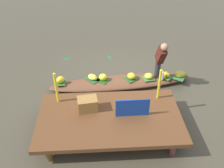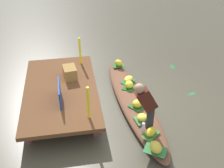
% 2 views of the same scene
% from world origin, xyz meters
% --- Properties ---
extents(canal_water, '(40.00, 40.00, 0.00)m').
position_xyz_m(canal_water, '(0.00, 0.00, 0.00)').
color(canal_water, '#464031').
rests_on(canal_water, ground).
extents(dock_platform, '(3.20, 1.80, 0.46)m').
position_xyz_m(dock_platform, '(0.42, 1.79, 0.40)').
color(dock_platform, brown).
rests_on(dock_platform, ground).
extents(vendor_boat, '(4.15, 1.10, 0.22)m').
position_xyz_m(vendor_boat, '(0.00, 0.00, 0.11)').
color(vendor_boat, brown).
rests_on(vendor_boat, ground).
extents(leaf_mat_0, '(0.47, 0.48, 0.01)m').
position_xyz_m(leaf_mat_0, '(0.82, -0.04, 0.22)').
color(leaf_mat_0, '#246031').
rests_on(leaf_mat_0, vendor_boat).
extents(banana_bunch_0, '(0.35, 0.36, 0.15)m').
position_xyz_m(banana_bunch_0, '(0.82, -0.04, 0.29)').
color(banana_bunch_0, yellow).
rests_on(banana_bunch_0, vendor_boat).
extents(leaf_mat_1, '(0.37, 0.37, 0.01)m').
position_xyz_m(leaf_mat_1, '(-0.79, -0.00, 0.22)').
color(leaf_mat_1, '#3D743A').
rests_on(leaf_mat_1, vendor_boat).
extents(banana_bunch_1, '(0.32, 0.31, 0.15)m').
position_xyz_m(banana_bunch_1, '(-0.79, -0.00, 0.29)').
color(banana_bunch_1, yellow).
rests_on(banana_bunch_1, vendor_boat).
extents(leaf_mat_2, '(0.45, 0.46, 0.01)m').
position_xyz_m(leaf_mat_2, '(-1.28, -0.06, 0.22)').
color(leaf_mat_2, '#397431').
rests_on(leaf_mat_2, vendor_boat).
extents(banana_bunch_2, '(0.33, 0.34, 0.17)m').
position_xyz_m(banana_bunch_2, '(-1.28, -0.06, 0.31)').
color(banana_bunch_2, yellow).
rests_on(banana_bunch_2, vendor_boat).
extents(leaf_mat_3, '(0.43, 0.42, 0.01)m').
position_xyz_m(leaf_mat_3, '(0.52, 0.02, 0.22)').
color(leaf_mat_3, '#1E611E').
rests_on(leaf_mat_3, vendor_boat).
extents(banana_bunch_3, '(0.30, 0.30, 0.19)m').
position_xyz_m(banana_bunch_3, '(0.52, 0.02, 0.32)').
color(banana_bunch_3, yellow).
rests_on(banana_bunch_3, vendor_boat).
extents(leaf_mat_4, '(0.47, 0.46, 0.01)m').
position_xyz_m(leaf_mat_4, '(-0.29, -0.01, 0.22)').
color(leaf_mat_4, '#265B24').
rests_on(leaf_mat_4, vendor_boat).
extents(banana_bunch_4, '(0.30, 0.31, 0.18)m').
position_xyz_m(banana_bunch_4, '(-0.29, -0.01, 0.31)').
color(banana_bunch_4, gold).
rests_on(banana_bunch_4, vendor_boat).
extents(leaf_mat_5, '(0.49, 0.54, 0.01)m').
position_xyz_m(leaf_mat_5, '(-1.71, -0.03, 0.22)').
color(leaf_mat_5, '#2F723A').
rests_on(leaf_mat_5, vendor_boat).
extents(banana_bunch_5, '(0.33, 0.24, 0.17)m').
position_xyz_m(banana_bunch_5, '(-1.71, -0.03, 0.31)').
color(banana_bunch_5, gold).
rests_on(banana_bunch_5, vendor_boat).
extents(leaf_mat_6, '(0.25, 0.34, 0.01)m').
position_xyz_m(leaf_mat_6, '(1.71, 0.07, 0.22)').
color(leaf_mat_6, '#276327').
rests_on(leaf_mat_6, vendor_boat).
extents(banana_bunch_6, '(0.31, 0.30, 0.19)m').
position_xyz_m(banana_bunch_6, '(1.71, 0.07, 0.32)').
color(banana_bunch_6, yellow).
rests_on(banana_bunch_6, vendor_boat).
extents(vendor_person, '(0.23, 0.53, 1.19)m').
position_xyz_m(vendor_person, '(-1.06, 0.02, 0.90)').
color(vendor_person, '#28282D').
rests_on(vendor_person, vendor_boat).
extents(water_bottle, '(0.07, 0.07, 0.25)m').
position_xyz_m(water_bottle, '(-1.17, 0.08, 0.34)').
color(water_bottle, silver).
rests_on(water_bottle, vendor_boat).
extents(market_banner, '(0.75, 0.04, 0.45)m').
position_xyz_m(market_banner, '(-0.08, 1.79, 0.68)').
color(market_banner, '#153A97').
rests_on(market_banner, dock_platform).
extents(railing_post_west, '(0.06, 0.06, 0.79)m').
position_xyz_m(railing_post_west, '(-0.78, 1.19, 0.85)').
color(railing_post_west, yellow).
rests_on(railing_post_west, dock_platform).
extents(railing_post_east, '(0.06, 0.06, 0.79)m').
position_xyz_m(railing_post_east, '(1.62, 1.19, 0.85)').
color(railing_post_east, yellow).
rests_on(railing_post_east, dock_platform).
extents(produce_crate, '(0.48, 0.38, 0.31)m').
position_xyz_m(produce_crate, '(0.91, 1.53, 0.61)').
color(produce_crate, olive).
rests_on(produce_crate, dock_platform).
extents(drifting_plant_0, '(0.28, 0.19, 0.01)m').
position_xyz_m(drifting_plant_0, '(1.72, -1.67, 0.00)').
color(drifting_plant_0, '#266430').
rests_on(drifting_plant_0, ground).
extents(drifting_plant_1, '(0.18, 0.28, 0.01)m').
position_xyz_m(drifting_plant_1, '(0.25, -1.68, 0.00)').
color(drifting_plant_1, '#2B6637').
rests_on(drifting_plant_1, ground).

